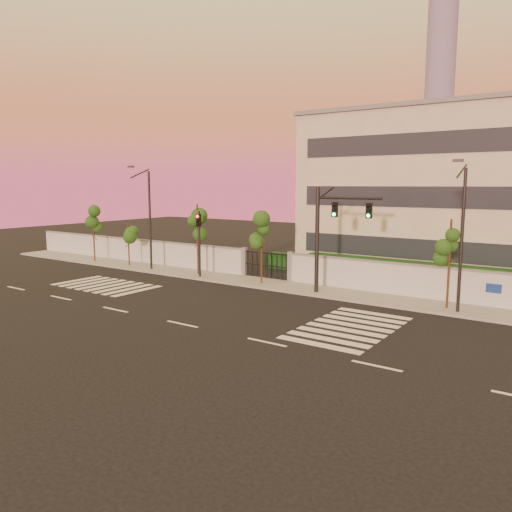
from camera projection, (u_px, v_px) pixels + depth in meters
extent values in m
plane|color=black|center=(182.00, 324.00, 24.55)|extent=(120.00, 120.00, 0.00)
cube|color=gray|center=(292.00, 287.00, 33.06)|extent=(60.00, 3.00, 0.15)
cube|color=#B3B5BB|center=(130.00, 251.00, 44.06)|extent=(25.00, 0.30, 2.00)
cube|color=slate|center=(130.00, 239.00, 43.90)|extent=(25.00, 0.36, 0.12)
cube|color=slate|center=(244.00, 262.00, 36.96)|extent=(0.35, 0.35, 2.20)
cube|color=slate|center=(291.00, 267.00, 34.70)|extent=(0.35, 0.35, 2.20)
cube|color=#113810|center=(449.00, 280.00, 31.10)|extent=(20.00, 2.00, 1.80)
cube|color=#113810|center=(163.00, 252.00, 45.28)|extent=(12.00, 1.80, 1.40)
cube|color=#113810|center=(301.00, 263.00, 39.96)|extent=(6.00, 1.50, 1.20)
cube|color=#B8B49C|center=(479.00, 196.00, 36.46)|extent=(24.00, 12.00, 12.00)
cube|color=#262D38|center=(456.00, 252.00, 32.07)|extent=(22.00, 0.08, 1.40)
cube|color=#262D38|center=(459.00, 198.00, 31.57)|extent=(22.00, 0.08, 1.40)
cube|color=#262D38|center=(463.00, 141.00, 31.08)|extent=(22.00, 0.08, 1.40)
cube|color=slate|center=(484.00, 110.00, 35.59)|extent=(24.40, 12.40, 0.30)
cylinder|color=slate|center=(439.00, 98.00, 280.87)|extent=(16.00, 16.00, 110.00)
cube|color=silver|center=(77.00, 280.00, 35.72)|extent=(0.50, 4.00, 0.02)
cube|color=silver|center=(85.00, 282.00, 35.21)|extent=(0.50, 4.00, 0.02)
cube|color=silver|center=(93.00, 283.00, 34.70)|extent=(0.50, 4.00, 0.02)
cube|color=silver|center=(102.00, 285.00, 34.19)|extent=(0.50, 4.00, 0.02)
cube|color=silver|center=(110.00, 286.00, 33.68)|extent=(0.50, 4.00, 0.02)
cube|color=silver|center=(119.00, 288.00, 33.17)|extent=(0.50, 4.00, 0.02)
cube|color=silver|center=(128.00, 289.00, 32.66)|extent=(0.50, 4.00, 0.02)
cube|color=silver|center=(137.00, 291.00, 32.15)|extent=(0.50, 4.00, 0.02)
cube|color=silver|center=(318.00, 345.00, 21.39)|extent=(4.00, 0.50, 0.02)
cube|color=silver|center=(328.00, 339.00, 22.13)|extent=(4.00, 0.50, 0.02)
cube|color=silver|center=(337.00, 334.00, 22.86)|extent=(4.00, 0.50, 0.02)
cube|color=silver|center=(345.00, 330.00, 23.59)|extent=(4.00, 0.50, 0.02)
cube|color=silver|center=(353.00, 325.00, 24.32)|extent=(4.00, 0.50, 0.02)
cube|color=silver|center=(360.00, 321.00, 25.05)|extent=(4.00, 0.50, 0.02)
cube|color=silver|center=(367.00, 317.00, 25.78)|extent=(4.00, 0.50, 0.02)
cube|color=silver|center=(374.00, 314.00, 26.51)|extent=(4.00, 0.50, 0.02)
cube|color=silver|center=(16.00, 288.00, 33.04)|extent=(2.00, 0.15, 0.01)
cube|color=silver|center=(61.00, 298.00, 30.21)|extent=(2.00, 0.15, 0.01)
cube|color=silver|center=(115.00, 310.00, 27.38)|extent=(2.00, 0.15, 0.01)
cube|color=silver|center=(182.00, 324.00, 24.55)|extent=(2.00, 0.15, 0.01)
cube|color=silver|center=(267.00, 342.00, 21.72)|extent=(2.00, 0.15, 0.01)
cube|color=silver|center=(377.00, 366.00, 18.88)|extent=(2.00, 0.15, 0.01)
cylinder|color=#382314|center=(94.00, 234.00, 43.63)|extent=(0.13, 0.13, 5.09)
sphere|color=#1D4313|center=(93.00, 216.00, 43.41)|extent=(1.18, 1.18, 1.18)
sphere|color=#1D4313|center=(98.00, 225.00, 43.48)|extent=(0.90, 0.90, 0.90)
sphere|color=#1D4313|center=(89.00, 222.00, 43.53)|extent=(0.86, 0.86, 0.86)
cylinder|color=#382314|center=(129.00, 245.00, 41.27)|extent=(0.11, 0.11, 3.64)
sphere|color=#1D4313|center=(128.00, 232.00, 41.12)|extent=(1.03, 1.03, 1.03)
sphere|color=#1D4313|center=(133.00, 239.00, 41.16)|extent=(0.79, 0.79, 0.79)
sphere|color=#1D4313|center=(125.00, 237.00, 41.22)|extent=(0.75, 0.75, 0.75)
cylinder|color=#382314|center=(198.00, 240.00, 37.24)|extent=(0.13, 0.13, 5.36)
sphere|color=#1D4313|center=(197.00, 219.00, 37.01)|extent=(1.16, 1.16, 1.16)
sphere|color=#1D4313|center=(203.00, 230.00, 37.09)|extent=(0.89, 0.89, 0.89)
sphere|color=#1D4313|center=(193.00, 226.00, 37.14)|extent=(0.85, 0.85, 0.85)
cylinder|color=#382314|center=(262.00, 249.00, 33.64)|extent=(0.12, 0.12, 4.94)
sphere|color=#1D4313|center=(262.00, 228.00, 33.43)|extent=(1.11, 1.11, 1.11)
sphere|color=#1D4313|center=(268.00, 239.00, 33.50)|extent=(0.84, 0.84, 0.84)
sphere|color=#1D4313|center=(257.00, 235.00, 33.55)|extent=(0.80, 0.80, 0.80)
cylinder|color=#382314|center=(449.00, 265.00, 26.90)|extent=(0.12, 0.12, 4.99)
sphere|color=#1D4313|center=(450.00, 238.00, 26.69)|extent=(1.12, 1.12, 1.12)
sphere|color=#1D4313|center=(458.00, 252.00, 26.76)|extent=(0.86, 0.86, 0.86)
sphere|color=#1D4313|center=(443.00, 247.00, 26.81)|extent=(0.82, 0.82, 0.82)
cylinder|color=black|center=(317.00, 241.00, 30.79)|extent=(0.26, 0.26, 6.68)
cylinder|color=black|center=(349.00, 198.00, 29.25)|extent=(4.10, 0.27, 0.17)
cube|color=black|center=(335.00, 210.00, 29.80)|extent=(0.38, 0.19, 0.97)
sphere|color=#0CF259|center=(334.00, 215.00, 29.75)|extent=(0.22, 0.22, 0.22)
cube|color=black|center=(369.00, 211.00, 28.58)|extent=(0.38, 0.19, 0.97)
sphere|color=#0CF259|center=(368.00, 216.00, 28.53)|extent=(0.22, 0.22, 0.22)
cylinder|color=black|center=(199.00, 245.00, 36.17)|extent=(0.18, 0.18, 4.93)
cube|color=black|center=(198.00, 220.00, 35.87)|extent=(0.38, 0.20, 0.99)
sphere|color=red|center=(197.00, 216.00, 35.74)|extent=(0.22, 0.22, 0.22)
cylinder|color=black|center=(150.00, 222.00, 39.29)|extent=(0.18, 0.18, 7.85)
cylinder|color=black|center=(140.00, 173.00, 38.04)|extent=(0.10, 1.88, 0.76)
cube|color=#3F3F44|center=(131.00, 167.00, 37.25)|extent=(0.49, 0.25, 0.15)
cylinder|color=black|center=(462.00, 242.00, 25.87)|extent=(0.17, 0.17, 7.67)
cylinder|color=black|center=(462.00, 171.00, 24.65)|extent=(0.10, 1.83, 0.75)
cube|color=#3F3F44|center=(458.00, 161.00, 23.88)|extent=(0.48, 0.24, 0.14)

